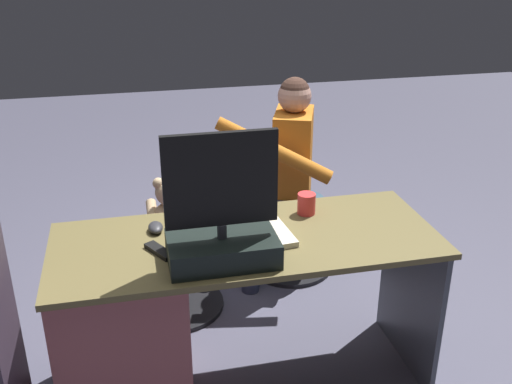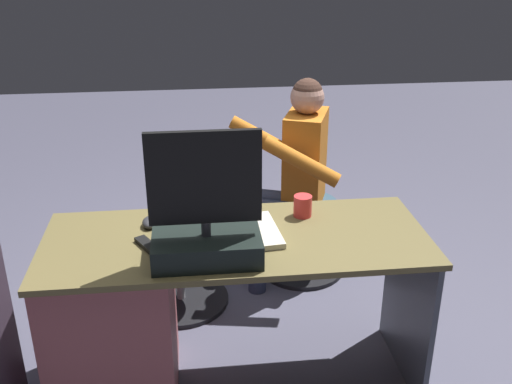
{
  "view_description": "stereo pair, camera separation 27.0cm",
  "coord_description": "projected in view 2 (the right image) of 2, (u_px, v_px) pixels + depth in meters",
  "views": [
    {
      "loc": [
        0.43,
        2.43,
        1.84
      ],
      "look_at": [
        -0.12,
        0.02,
        0.76
      ],
      "focal_mm": 41.62,
      "sensor_mm": 36.0,
      "label": 1
    },
    {
      "loc": [
        0.16,
        2.48,
        1.84
      ],
      "look_at": [
        -0.12,
        0.02,
        0.76
      ],
      "focal_mm": 41.62,
      "sensor_mm": 36.0,
      "label": 2
    }
  ],
  "objects": [
    {
      "name": "visitor_chair",
      "position": [
        303.0,
        232.0,
        3.44
      ],
      "size": [
        0.5,
        0.5,
        0.43
      ],
      "color": "black",
      "rests_on": "ground_plane"
    },
    {
      "name": "keyboard",
      "position": [
        221.0,
        223.0,
        2.47
      ],
      "size": [
        0.42,
        0.14,
        0.02
      ],
      "primitive_type": "cube",
      "color": "black",
      "rests_on": "desk"
    },
    {
      "name": "person",
      "position": [
        293.0,
        167.0,
        3.24
      ],
      "size": [
        0.56,
        0.59,
        1.14
      ],
      "color": "#C66D1F",
      "rests_on": "ground_plane"
    },
    {
      "name": "office_chair_teddy",
      "position": [
        179.0,
        264.0,
        3.13
      ],
      "size": [
        0.51,
        0.51,
        0.43
      ],
      "color": "black",
      "rests_on": "ground_plane"
    },
    {
      "name": "tv_remote",
      "position": [
        148.0,
        245.0,
        2.29
      ],
      "size": [
        0.11,
        0.15,
        0.02
      ],
      "primitive_type": "cube",
      "rotation": [
        0.0,
        0.0,
        0.51
      ],
      "color": "black",
      "rests_on": "desk"
    },
    {
      "name": "computer_mouse",
      "position": [
        150.0,
        222.0,
        2.46
      ],
      "size": [
        0.06,
        0.1,
        0.04
      ],
      "primitive_type": "ellipsoid",
      "color": "#2E2E32",
      "rests_on": "desk"
    },
    {
      "name": "desk",
      "position": [
        139.0,
        314.0,
        2.47
      ],
      "size": [
        1.55,
        0.62,
        0.72
      ],
      "color": "brown",
      "rests_on": "ground_plane"
    },
    {
      "name": "ground_plane",
      "position": [
        232.0,
        327.0,
        3.01
      ],
      "size": [
        10.0,
        10.0,
        0.0
      ],
      "primitive_type": "plane",
      "color": "#4B4A5C"
    },
    {
      "name": "teddy_bear",
      "position": [
        176.0,
        205.0,
        3.0
      ],
      "size": [
        0.23,
        0.23,
        0.32
      ],
      "color": "tan",
      "rests_on": "office_chair_teddy"
    },
    {
      "name": "monitor",
      "position": [
        206.0,
        227.0,
        2.17
      ],
      "size": [
        0.41,
        0.24,
        0.5
      ],
      "color": "black",
      "rests_on": "desk"
    },
    {
      "name": "notebook_binder",
      "position": [
        250.0,
        232.0,
        2.39
      ],
      "size": [
        0.25,
        0.32,
        0.02
      ],
      "primitive_type": "cube",
      "rotation": [
        0.0,
        0.0,
        0.1
      ],
      "color": "beige",
      "rests_on": "desk"
    },
    {
      "name": "cup",
      "position": [
        303.0,
        206.0,
        2.54
      ],
      "size": [
        0.08,
        0.08,
        0.09
      ],
      "primitive_type": "cylinder",
      "color": "red",
      "rests_on": "desk"
    }
  ]
}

